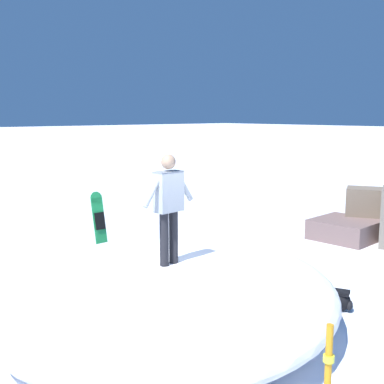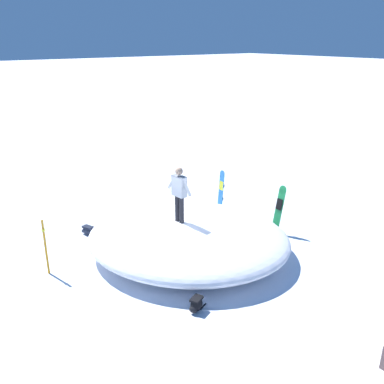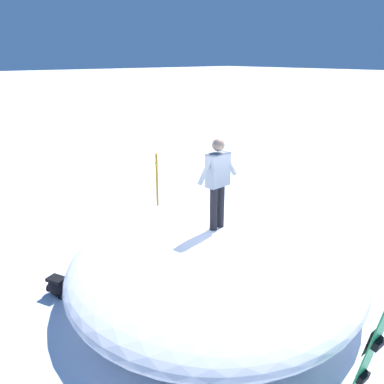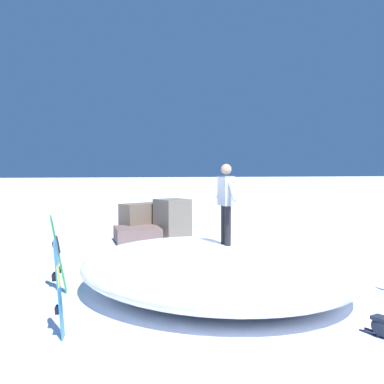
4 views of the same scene
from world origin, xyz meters
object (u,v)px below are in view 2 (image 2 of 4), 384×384
(snowboarder_standing, at_px, (179,191))
(backpack_far, at_px, (88,230))
(trail_marker_pole, at_px, (45,246))
(backpack_near, at_px, (196,304))
(snowboard_primary_upright, at_px, (279,209))
(snowboard_secondary_upright, at_px, (221,190))

(snowboarder_standing, xyz_separation_m, backpack_far, (-1.78, 2.90, -1.89))
(trail_marker_pole, bearing_deg, backpack_near, -59.32)
(backpack_near, relative_size, trail_marker_pole, 0.37)
(backpack_near, height_order, trail_marker_pole, trail_marker_pole)
(backpack_near, bearing_deg, snowboard_primary_upright, 20.44)
(snowboard_secondary_upright, distance_m, backpack_near, 6.55)
(trail_marker_pole, bearing_deg, backpack_far, 40.96)
(snowboard_primary_upright, relative_size, snowboard_secondary_upright, 1.06)
(trail_marker_pole, bearing_deg, snowboard_secondary_upright, 5.33)
(backpack_near, bearing_deg, backpack_far, 94.05)
(snowboard_secondary_upright, bearing_deg, snowboarder_standing, -150.12)
(snowboard_primary_upright, bearing_deg, snowboard_secondary_upright, 95.03)
(snowboard_secondary_upright, height_order, backpack_near, snowboard_secondary_upright)
(snowboard_secondary_upright, relative_size, backpack_far, 2.35)
(snowboard_secondary_upright, height_order, trail_marker_pole, trail_marker_pole)
(snowboard_secondary_upright, xyz_separation_m, trail_marker_pole, (-6.98, -0.65, 0.05))
(snowboarder_standing, height_order, backpack_near, snowboarder_standing)
(snowboarder_standing, bearing_deg, trail_marker_pole, 161.59)
(snowboard_secondary_upright, xyz_separation_m, backpack_near, (-4.67, -4.55, -0.64))
(snowboard_secondary_upright, bearing_deg, snowboard_primary_upright, -84.97)
(snowboarder_standing, distance_m, snowboard_primary_upright, 3.80)
(backpack_near, xyz_separation_m, trail_marker_pole, (-2.31, 3.90, 0.69))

